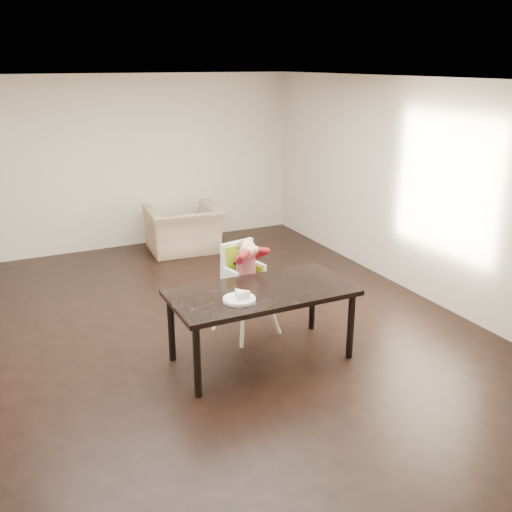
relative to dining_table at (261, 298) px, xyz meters
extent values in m
plane|color=black|center=(-0.41, 0.83, -0.67)|extent=(7.00, 7.00, 0.00)
cube|color=beige|center=(-0.41, 4.33, 0.68)|extent=(6.00, 0.02, 2.70)
cube|color=beige|center=(-0.41, -2.67, 0.68)|extent=(6.00, 0.02, 2.70)
cube|color=beige|center=(2.59, 0.83, 0.68)|extent=(0.02, 7.00, 2.70)
cube|color=white|center=(-0.41, 0.83, 2.03)|extent=(6.00, 7.00, 0.02)
cube|color=black|center=(0.00, 0.00, 0.05)|extent=(1.80, 0.90, 0.05)
cylinder|color=black|center=(-0.82, -0.37, -0.32)|extent=(0.07, 0.07, 0.70)
cylinder|color=black|center=(0.82, -0.37, -0.32)|extent=(0.07, 0.07, 0.70)
cylinder|color=black|center=(-0.82, 0.37, -0.32)|extent=(0.07, 0.07, 0.70)
cylinder|color=black|center=(0.82, 0.37, -0.32)|extent=(0.07, 0.07, 0.70)
cylinder|color=white|center=(-0.04, 0.37, -0.38)|extent=(0.05, 0.05, 0.57)
cylinder|color=white|center=(0.36, 0.46, -0.38)|extent=(0.05, 0.05, 0.57)
cylinder|color=white|center=(-0.13, 0.77, -0.38)|extent=(0.05, 0.05, 0.57)
cylinder|color=white|center=(0.27, 0.86, -0.38)|extent=(0.05, 0.05, 0.57)
cube|color=white|center=(0.12, 0.62, -0.10)|extent=(0.48, 0.45, 0.05)
cube|color=#99CA1A|center=(0.12, 0.62, -0.06)|extent=(0.38, 0.37, 0.03)
cube|color=white|center=(0.08, 0.77, 0.14)|extent=(0.41, 0.14, 0.43)
cube|color=#99CA1A|center=(0.09, 0.74, 0.13)|extent=(0.34, 0.09, 0.39)
cube|color=black|center=(0.04, 0.65, 0.13)|extent=(0.07, 0.19, 0.02)
cube|color=black|center=(0.17, 0.68, 0.13)|extent=(0.07, 0.19, 0.02)
cylinder|color=red|center=(0.12, 0.62, 0.09)|extent=(0.28, 0.28, 0.28)
sphere|color=beige|center=(0.12, 0.60, 0.32)|extent=(0.22, 0.22, 0.18)
ellipsoid|color=brown|center=(0.12, 0.62, 0.34)|extent=(0.22, 0.21, 0.14)
sphere|color=beige|center=(0.11, 0.49, 0.32)|extent=(0.10, 0.10, 0.08)
sphere|color=beige|center=(0.18, 0.51, 0.32)|extent=(0.10, 0.10, 0.08)
cylinder|color=white|center=(-0.30, -0.14, 0.09)|extent=(0.36, 0.36, 0.02)
torus|color=white|center=(-0.30, -0.14, 0.10)|extent=(0.36, 0.36, 0.02)
imported|color=tan|center=(0.44, 3.63, -0.19)|extent=(1.15, 0.79, 0.96)
camera|label=1|loc=(-2.30, -4.62, 2.20)|focal=40.00mm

